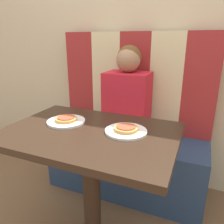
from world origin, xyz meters
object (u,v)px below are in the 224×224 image
at_px(person, 127,96).
at_px(pizza_right, 126,128).
at_px(plate_left, 66,121).
at_px(pizza_left, 66,119).
at_px(plate_right, 126,131).

height_order(person, pizza_right, person).
height_order(plate_left, pizza_left, pizza_left).
height_order(plate_left, plate_right, same).
distance_m(person, plate_left, 0.58).
distance_m(pizza_left, pizza_right, 0.36).
bearing_deg(person, plate_right, -71.82).
relative_size(person, pizza_left, 5.64).
distance_m(plate_left, plate_right, 0.36).
bearing_deg(person, pizza_left, -108.18).
xyz_separation_m(person, plate_right, (0.18, -0.55, -0.04)).
distance_m(plate_left, pizza_left, 0.02).
relative_size(person, pizza_right, 5.64).
relative_size(person, plate_right, 3.24).
bearing_deg(plate_left, pizza_left, 90.00).
xyz_separation_m(plate_left, pizza_left, (0.00, 0.00, 0.02)).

